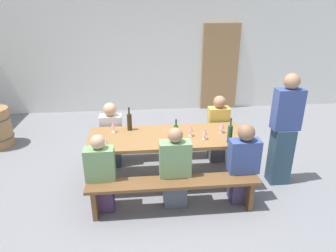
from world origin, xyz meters
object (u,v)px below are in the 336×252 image
at_px(wine_glass_4, 191,129).
at_px(wine_glass_0, 205,132).
at_px(tasting_table, 168,140).
at_px(seated_guest_near_0, 101,176).
at_px(wooden_door, 220,68).
at_px(standing_host, 284,132).
at_px(bench_far, 164,139).
at_px(wine_glass_2, 113,125).
at_px(bench_near, 174,187).
at_px(seated_guest_near_2, 243,165).
at_px(wine_glass_1, 222,126).
at_px(wine_glass_3, 106,141).
at_px(wine_bottle_0, 230,134).
at_px(wine_bottle_2, 129,122).
at_px(wine_bottle_1, 176,132).
at_px(seated_guest_far_0, 112,136).
at_px(seated_guest_near_1, 175,170).
at_px(seated_guest_far_1, 218,130).

bearing_deg(wine_glass_4, wine_glass_0, -35.43).
height_order(tasting_table, seated_guest_near_0, seated_guest_near_0).
height_order(wooden_door, standing_host, wooden_door).
relative_size(bench_far, wine_glass_2, 13.50).
xyz_separation_m(bench_near, seated_guest_near_2, (0.94, 0.15, 0.17)).
xyz_separation_m(bench_far, seated_guest_near_2, (0.94, -1.31, 0.17)).
bearing_deg(wine_glass_0, wine_glass_1, 34.52).
bearing_deg(wine_glass_4, wine_glass_3, -166.36).
relative_size(wine_bottle_0, wine_glass_1, 2.16).
bearing_deg(tasting_table, wine_glass_2, 165.35).
height_order(wooden_door, tasting_table, wooden_door).
height_order(tasting_table, wine_bottle_2, wine_bottle_2).
bearing_deg(tasting_table, wine_bottle_1, -56.54).
relative_size(bench_far, seated_guest_far_0, 2.01).
distance_m(wooden_door, wine_bottle_0, 3.75).
distance_m(wine_bottle_0, wine_glass_1, 0.35).
relative_size(wooden_door, seated_guest_near_1, 1.89).
relative_size(wine_glass_2, seated_guest_far_0, 0.15).
distance_m(wine_bottle_1, wine_bottle_2, 0.77).
xyz_separation_m(bench_near, wine_bottle_0, (0.81, 0.42, 0.52)).
distance_m(tasting_table, seated_guest_far_0, 1.05).
xyz_separation_m(bench_near, bench_far, (0.00, 1.46, 0.00)).
distance_m(seated_guest_near_0, seated_guest_near_1, 0.95).
bearing_deg(seated_guest_near_1, wine_bottle_2, 34.38).
bearing_deg(wine_glass_1, wine_bottle_2, 169.99).
xyz_separation_m(wine_glass_1, standing_host, (0.85, -0.22, -0.05)).
bearing_deg(tasting_table, wine_glass_4, -7.64).
relative_size(tasting_table, wine_bottle_0, 6.46).
height_order(wine_glass_3, seated_guest_near_2, seated_guest_near_2).
bearing_deg(wine_glass_0, wine_bottle_2, 157.20).
bearing_deg(wine_bottle_0, tasting_table, 158.87).
height_order(bench_far, seated_guest_far_0, seated_guest_far_0).
bearing_deg(wooden_door, wine_glass_3, -124.09).
distance_m(wine_glass_0, wine_glass_2, 1.34).
bearing_deg(wine_glass_3, bench_near, -25.61).
height_order(wine_glass_0, wine_glass_4, same).
bearing_deg(wine_bottle_2, seated_guest_near_0, -113.02).
distance_m(wine_glass_1, seated_guest_far_1, 0.64).
bearing_deg(bench_near, wooden_door, 68.14).
height_order(tasting_table, wine_glass_2, wine_glass_2).
distance_m(wooden_door, standing_host, 3.53).
bearing_deg(seated_guest_far_1, wine_bottle_1, -47.66).
bearing_deg(bench_near, wine_glass_3, 154.39).
height_order(wine_glass_4, seated_guest_far_1, seated_guest_far_1).
height_order(bench_near, standing_host, standing_host).
distance_m(wine_glass_0, seated_guest_far_0, 1.59).
height_order(wine_glass_1, wine_glass_4, wine_glass_1).
bearing_deg(standing_host, wine_glass_2, -9.07).
distance_m(wine_glass_3, standing_host, 2.50).
distance_m(wine_bottle_1, wine_glass_3, 0.96).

